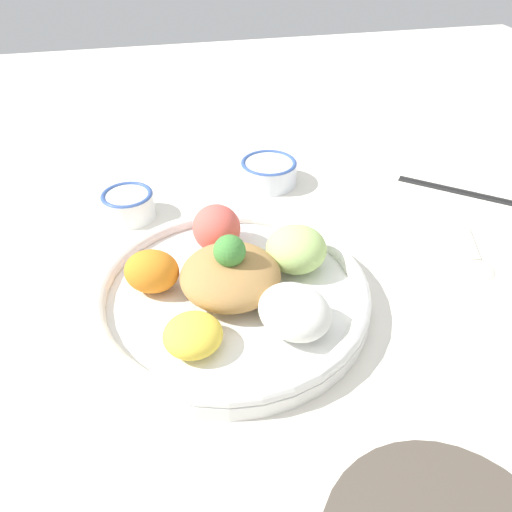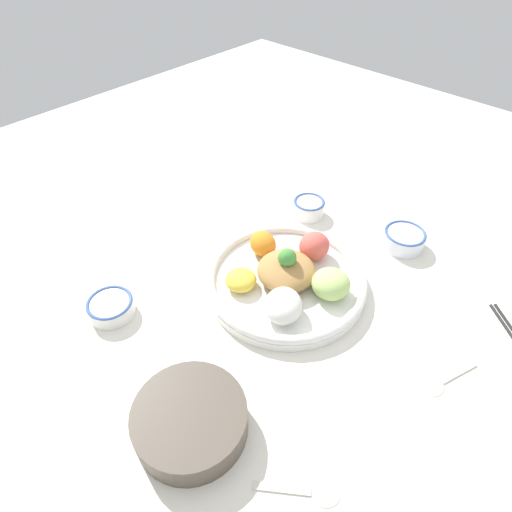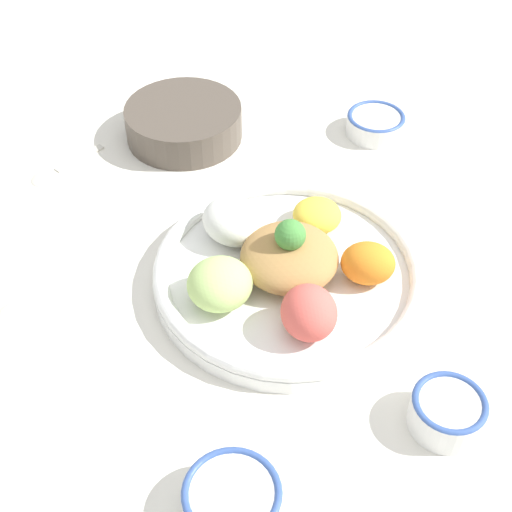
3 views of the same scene
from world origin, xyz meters
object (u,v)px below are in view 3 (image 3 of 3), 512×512
object	(u,v)px
salad_platter	(286,269)
sauce_bowl_dark	(375,123)
serving_spoon_main	(58,170)
side_serving_bowl	(184,121)
rice_bowl_blue	(447,411)
serving_spoon_extra	(5,327)
sauce_bowl_red	(232,500)

from	to	relation	value
salad_platter	sauce_bowl_dark	size ratio (longest dim) A/B	3.71
serving_spoon_main	salad_platter	bearing A→B (deg)	-82.28
salad_platter	side_serving_bowl	size ratio (longest dim) A/B	1.87
side_serving_bowl	serving_spoon_main	world-z (taller)	side_serving_bowl
rice_bowl_blue	side_serving_bowl	xyz separation A→B (m)	(0.58, 0.21, 0.01)
sauce_bowl_dark	serving_spoon_extra	bearing A→B (deg)	118.97
sauce_bowl_dark	side_serving_bowl	distance (m)	0.31
sauce_bowl_dark	salad_platter	bearing A→B (deg)	144.75
sauce_bowl_red	side_serving_bowl	world-z (taller)	side_serving_bowl
rice_bowl_blue	serving_spoon_main	world-z (taller)	rice_bowl_blue
salad_platter	sauce_bowl_dark	distance (m)	0.37
salad_platter	serving_spoon_extra	distance (m)	0.35
salad_platter	serving_spoon_main	size ratio (longest dim) A/B	2.87
sauce_bowl_red	serving_spoon_main	bearing A→B (deg)	16.68
salad_platter	sauce_bowl_red	distance (m)	0.31
sauce_bowl_dark	side_serving_bowl	bearing A→B (deg)	81.16
sauce_bowl_red	rice_bowl_blue	size ratio (longest dim) A/B	1.21
serving_spoon_main	serving_spoon_extra	xyz separation A→B (m)	(-0.30, 0.06, 0.00)
sauce_bowl_red	side_serving_bowl	bearing A→B (deg)	-2.29
side_serving_bowl	serving_spoon_main	distance (m)	0.21
sauce_bowl_dark	side_serving_bowl	xyz separation A→B (m)	(0.05, 0.30, 0.01)
side_serving_bowl	rice_bowl_blue	bearing A→B (deg)	-159.72
salad_platter	serving_spoon_extra	world-z (taller)	salad_platter
sauce_bowl_dark	serving_spoon_extra	distance (m)	0.64
rice_bowl_blue	sauce_bowl_dark	bearing A→B (deg)	-9.39
sauce_bowl_red	rice_bowl_blue	bearing A→B (deg)	-76.73
rice_bowl_blue	serving_spoon_extra	xyz separation A→B (m)	(0.22, 0.47, -0.02)
serving_spoon_main	serving_spoon_extra	world-z (taller)	same
salad_platter	side_serving_bowl	world-z (taller)	salad_platter
serving_spoon_extra	sauce_bowl_red	bearing A→B (deg)	59.90
side_serving_bowl	salad_platter	bearing A→B (deg)	-165.39
rice_bowl_blue	sauce_bowl_dark	distance (m)	0.54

